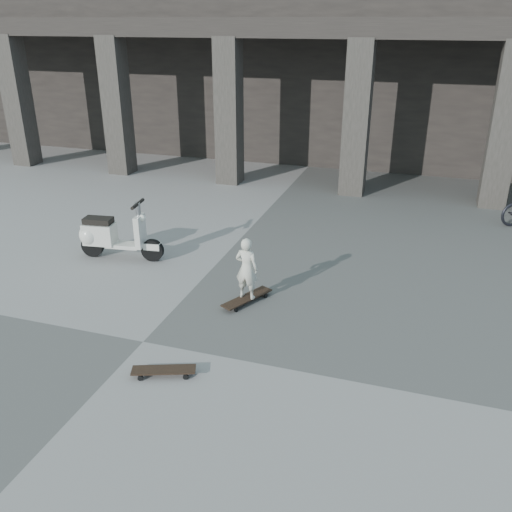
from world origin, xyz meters
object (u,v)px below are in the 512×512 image
(child, at_px, (247,268))
(scooter, at_px, (107,235))
(skateboard_spare, at_px, (164,370))
(longboard, at_px, (247,298))

(child, distance_m, scooter, 3.39)
(skateboard_spare, height_order, child, child)
(longboard, distance_m, child, 0.56)
(longboard, relative_size, skateboard_spare, 1.15)
(skateboard_spare, height_order, scooter, scooter)
(child, bearing_deg, scooter, -12.11)
(longboard, height_order, child, child)
(child, height_order, scooter, scooter)
(longboard, bearing_deg, skateboard_spare, -163.42)
(scooter, bearing_deg, longboard, -23.91)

